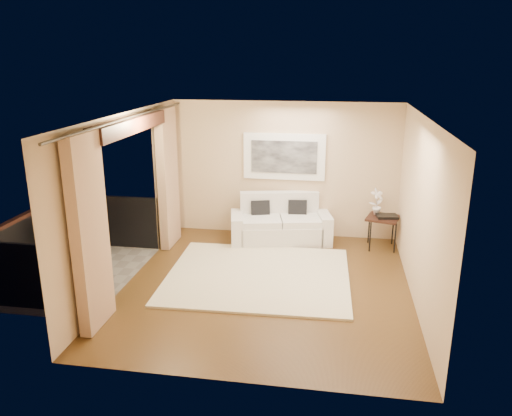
% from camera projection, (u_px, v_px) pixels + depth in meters
% --- Properties ---
extents(floor, '(5.00, 5.00, 0.00)m').
position_uv_depth(floor, '(267.00, 286.00, 8.00)').
color(floor, '#533818').
rests_on(floor, ground).
extents(room_shell, '(5.00, 6.40, 5.00)m').
position_uv_depth(room_shell, '(129.00, 125.00, 7.59)').
color(room_shell, white).
rests_on(room_shell, ground).
extents(balcony, '(1.81, 2.60, 1.17)m').
position_uv_depth(balcony, '(74.00, 262.00, 8.45)').
color(balcony, '#605B56').
rests_on(balcony, ground).
extents(curtains, '(0.16, 4.80, 2.64)m').
position_uv_depth(curtains, '(136.00, 200.00, 7.93)').
color(curtains, tan).
rests_on(curtains, ground).
extents(artwork, '(1.62, 0.07, 0.92)m').
position_uv_depth(artwork, '(284.00, 157.00, 9.85)').
color(artwork, white).
rests_on(artwork, room_shell).
extents(rug, '(3.07, 2.70, 0.04)m').
position_uv_depth(rug, '(258.00, 275.00, 8.32)').
color(rug, beige).
rests_on(rug, floor).
extents(sofa, '(2.07, 1.22, 0.93)m').
position_uv_depth(sofa, '(280.00, 225.00, 9.88)').
color(sofa, silver).
rests_on(sofa, floor).
extents(side_table, '(0.70, 0.70, 0.62)m').
position_uv_depth(side_table, '(383.00, 220.00, 9.42)').
color(side_table, black).
rests_on(side_table, floor).
extents(tray, '(0.41, 0.33, 0.05)m').
position_uv_depth(tray, '(387.00, 216.00, 9.36)').
color(tray, black).
rests_on(tray, side_table).
extents(orchid, '(0.33, 0.30, 0.51)m').
position_uv_depth(orchid, '(377.00, 202.00, 9.47)').
color(orchid, white).
rests_on(orchid, side_table).
extents(bistro_table, '(0.81, 0.81, 0.76)m').
position_uv_depth(bistro_table, '(71.00, 225.00, 8.76)').
color(bistro_table, black).
rests_on(bistro_table, balcony).
extents(balcony_chair_far, '(0.46, 0.47, 0.98)m').
position_uv_depth(balcony_chair_far, '(79.00, 223.00, 9.24)').
color(balcony_chair_far, black).
rests_on(balcony_chair_far, balcony).
extents(balcony_chair_near, '(0.46, 0.46, 0.88)m').
position_uv_depth(balcony_chair_near, '(50.00, 244.00, 8.37)').
color(balcony_chair_near, black).
rests_on(balcony_chair_near, balcony).
extents(ice_bucket, '(0.18, 0.18, 0.20)m').
position_uv_depth(ice_bucket, '(65.00, 214.00, 8.79)').
color(ice_bucket, silver).
rests_on(ice_bucket, bistro_table).
extents(candle, '(0.06, 0.06, 0.07)m').
position_uv_depth(candle, '(75.00, 217.00, 8.83)').
color(candle, red).
rests_on(candle, bistro_table).
extents(vase, '(0.04, 0.04, 0.18)m').
position_uv_depth(vase, '(61.00, 219.00, 8.53)').
color(vase, white).
rests_on(vase, bistro_table).
extents(glass_a, '(0.06, 0.06, 0.12)m').
position_uv_depth(glass_a, '(76.00, 219.00, 8.67)').
color(glass_a, silver).
rests_on(glass_a, bistro_table).
extents(glass_b, '(0.06, 0.06, 0.12)m').
position_uv_depth(glass_b, '(80.00, 219.00, 8.67)').
color(glass_b, white).
rests_on(glass_b, bistro_table).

